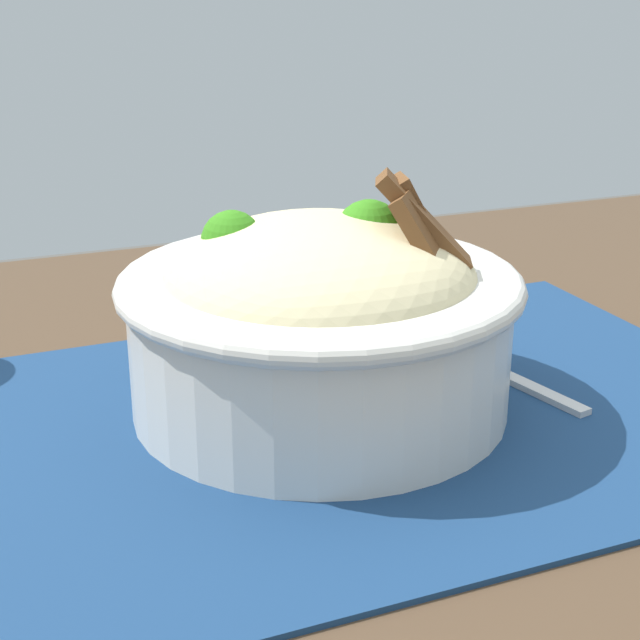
# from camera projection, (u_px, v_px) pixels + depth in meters

# --- Properties ---
(table) EXTENTS (1.08, 0.77, 0.75)m
(table) POSITION_uv_depth(u_px,v_px,m) (393.00, 547.00, 0.54)
(table) COLOR #4C3826
(table) RESTS_ON ground_plane
(placemat) EXTENTS (0.44, 0.31, 0.00)m
(placemat) POSITION_uv_depth(u_px,v_px,m) (371.00, 414.00, 0.52)
(placemat) COLOR navy
(placemat) RESTS_ON table
(bowl) EXTENTS (0.21, 0.21, 0.13)m
(bowl) POSITION_uv_depth(u_px,v_px,m) (320.00, 314.00, 0.51)
(bowl) COLOR silver
(bowl) RESTS_ON placemat
(fork) EXTENTS (0.04, 0.13, 0.00)m
(fork) POSITION_uv_depth(u_px,v_px,m) (490.00, 368.00, 0.58)
(fork) COLOR silver
(fork) RESTS_ON placemat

